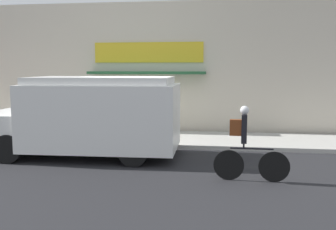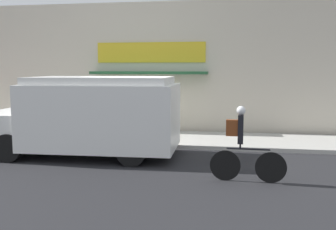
{
  "view_description": "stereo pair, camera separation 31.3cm",
  "coord_description": "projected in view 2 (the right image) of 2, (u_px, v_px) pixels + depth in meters",
  "views": [
    {
      "loc": [
        2.89,
        -11.99,
        2.54
      ],
      "look_at": [
        1.16,
        -0.2,
        1.1
      ],
      "focal_mm": 42.0,
      "sensor_mm": 36.0,
      "label": 1
    },
    {
      "loc": [
        3.2,
        -11.94,
        2.54
      ],
      "look_at": [
        1.16,
        -0.2,
        1.1
      ],
      "focal_mm": 42.0,
      "sensor_mm": 36.0,
      "label": 2
    }
  ],
  "objects": [
    {
      "name": "cyclist",
      "position": [
        243.0,
        146.0,
        8.74
      ],
      "size": [
        1.69,
        0.2,
        1.7
      ],
      "rotation": [
        0.0,
        0.0,
        -0.03
      ],
      "color": "black",
      "rests_on": "ground_plane"
    },
    {
      "name": "school_bus",
      "position": [
        91.0,
        116.0,
        11.23
      ],
      "size": [
        5.58,
        2.85,
        2.28
      ],
      "rotation": [
        0.0,
        0.0,
        0.04
      ],
      "color": "white",
      "rests_on": "ground_plane"
    },
    {
      "name": "sidewalk",
      "position": [
        144.0,
        138.0,
        13.89
      ],
      "size": [
        28.0,
        2.79,
        0.13
      ],
      "color": "#ADAAA3",
      "rests_on": "ground_plane"
    },
    {
      "name": "ground_plane",
      "position": [
        133.0,
        148.0,
        12.53
      ],
      "size": [
        70.0,
        70.0,
        0.0
      ],
      "primitive_type": "plane",
      "color": "#232326"
    },
    {
      "name": "storefront",
      "position": [
        153.0,
        68.0,
        15.21
      ],
      "size": [
        17.76,
        0.93,
        5.03
      ],
      "color": "beige",
      "rests_on": "ground_plane"
    }
  ]
}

